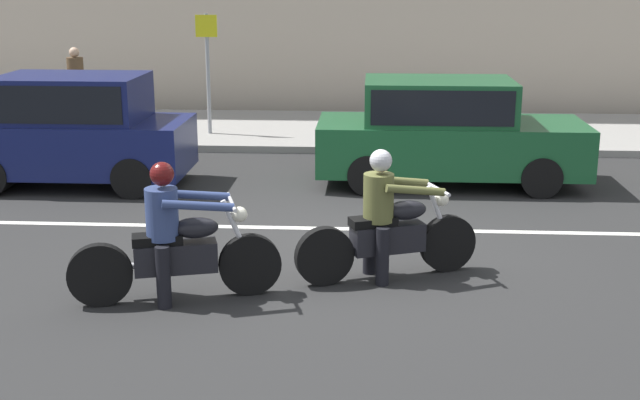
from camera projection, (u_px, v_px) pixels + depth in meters
ground_plane at (350, 250)px, 10.57m from camera, size 80.00×80.00×0.00m
sidewalk_slab at (360, 130)px, 18.26m from camera, size 40.00×4.40×0.14m
lane_marking_stripe at (409, 230)px, 11.39m from camera, size 18.00×0.14×0.01m
motorcycle_with_rider_denim_blue at (174, 244)px, 8.81m from camera, size 2.19×0.86×1.51m
motorcycle_with_rider_olive at (387, 226)px, 9.46m from camera, size 2.07×0.99×1.50m
parked_sedan_forest_green at (446, 131)px, 13.69m from camera, size 4.32×1.82×1.72m
parked_hatchback_navy at (74, 129)px, 13.60m from camera, size 3.67×1.76×1.80m
street_sign_post at (208, 61)px, 17.17m from camera, size 0.44×0.08×2.45m
pedestrian_bystander at (76, 82)px, 17.73m from camera, size 0.34×0.34×1.74m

